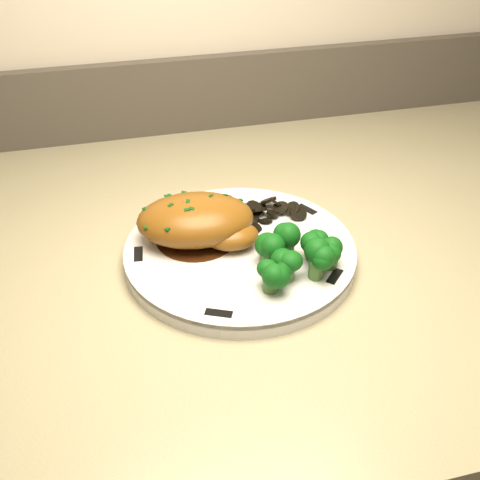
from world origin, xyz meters
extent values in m
cube|color=#4C3C22|center=(0.30, 1.67, 0.47)|extent=(2.17, 0.71, 0.93)
cube|color=#4C443A|center=(0.30, 1.99, 1.03)|extent=(2.24, 0.02, 0.12)
cylinder|color=silver|center=(-0.17, 1.62, 0.98)|extent=(0.31, 0.31, 0.02)
cube|color=black|center=(-0.07, 1.68, 0.98)|extent=(0.02, 0.03, 0.00)
cube|color=black|center=(-0.19, 1.73, 0.98)|extent=(0.03, 0.02, 0.00)
cube|color=black|center=(-0.29, 1.63, 0.98)|extent=(0.01, 0.03, 0.00)
cube|color=black|center=(-0.22, 1.51, 0.98)|extent=(0.03, 0.02, 0.00)
cube|color=black|center=(-0.09, 1.54, 0.98)|extent=(0.03, 0.03, 0.00)
cylinder|color=#391A0A|center=(-0.22, 1.65, 0.99)|extent=(0.10, 0.10, 0.00)
ellipsoid|color=#8D5518|center=(-0.22, 1.65, 1.01)|extent=(0.15, 0.11, 0.05)
ellipsoid|color=#8D5518|center=(-0.18, 1.62, 1.00)|extent=(0.07, 0.05, 0.03)
cube|color=#0D3E0F|center=(-0.26, 1.66, 1.03)|extent=(0.01, 0.00, 0.00)
cube|color=#0D3E0F|center=(-0.24, 1.66, 1.04)|extent=(0.01, 0.00, 0.00)
cube|color=#0D3E0F|center=(-0.23, 1.65, 1.04)|extent=(0.01, 0.00, 0.00)
cube|color=#0D3E0F|center=(-0.21, 1.65, 1.04)|extent=(0.01, 0.00, 0.00)
cube|color=#0D3E0F|center=(-0.19, 1.65, 1.04)|extent=(0.01, 0.00, 0.00)
cube|color=#0D3E0F|center=(-0.18, 1.65, 1.03)|extent=(0.01, 0.00, 0.00)
cylinder|color=black|center=(-0.10, 1.67, 0.99)|extent=(0.02, 0.01, 0.01)
cylinder|color=black|center=(-0.10, 1.68, 0.99)|extent=(0.02, 0.02, 0.01)
cylinder|color=black|center=(-0.11, 1.69, 0.99)|extent=(0.02, 0.02, 0.01)
cylinder|color=black|center=(-0.12, 1.69, 0.99)|extent=(0.02, 0.02, 0.01)
cylinder|color=black|center=(-0.13, 1.70, 0.99)|extent=(0.02, 0.02, 0.01)
cylinder|color=black|center=(-0.14, 1.69, 0.99)|extent=(0.02, 0.02, 0.01)
cylinder|color=black|center=(-0.15, 1.69, 0.99)|extent=(0.03, 0.03, 0.01)
cylinder|color=black|center=(-0.16, 1.68, 0.99)|extent=(0.02, 0.02, 0.00)
cylinder|color=black|center=(-0.16, 1.67, 0.99)|extent=(0.02, 0.02, 0.01)
cylinder|color=black|center=(-0.16, 1.67, 0.99)|extent=(0.03, 0.03, 0.02)
cylinder|color=black|center=(-0.15, 1.66, 0.99)|extent=(0.03, 0.03, 0.01)
cylinder|color=black|center=(-0.14, 1.66, 0.99)|extent=(0.03, 0.03, 0.01)
cylinder|color=black|center=(-0.13, 1.65, 0.99)|extent=(0.02, 0.02, 0.01)
cylinder|color=black|center=(-0.12, 1.66, 0.99)|extent=(0.03, 0.03, 0.01)
cylinder|color=black|center=(-0.11, 1.66, 0.99)|extent=(0.03, 0.03, 0.02)
cylinder|color=black|center=(-0.10, 1.67, 0.99)|extent=(0.03, 0.03, 0.02)
cylinder|color=#477330|center=(-0.15, 1.58, 0.99)|extent=(0.02, 0.02, 0.02)
sphere|color=#08380C|center=(-0.15, 1.58, 1.01)|extent=(0.02, 0.02, 0.02)
cylinder|color=#477330|center=(-0.13, 1.59, 0.99)|extent=(0.02, 0.02, 0.02)
sphere|color=#08380C|center=(-0.13, 1.59, 1.01)|extent=(0.02, 0.02, 0.02)
cylinder|color=#477330|center=(-0.10, 1.58, 0.99)|extent=(0.02, 0.02, 0.02)
sphere|color=#08380C|center=(-0.10, 1.58, 1.01)|extent=(0.02, 0.02, 0.02)
cylinder|color=#477330|center=(-0.14, 1.55, 0.99)|extent=(0.02, 0.02, 0.02)
sphere|color=#08380C|center=(-0.14, 1.55, 1.01)|extent=(0.02, 0.02, 0.02)
cylinder|color=#477330|center=(-0.11, 1.54, 0.99)|extent=(0.02, 0.02, 0.02)
sphere|color=#08380C|center=(-0.11, 1.54, 1.01)|extent=(0.02, 0.02, 0.02)
cylinder|color=#477330|center=(-0.09, 1.56, 0.99)|extent=(0.02, 0.02, 0.02)
sphere|color=#08380C|center=(-0.09, 1.56, 1.01)|extent=(0.02, 0.02, 0.02)
cylinder|color=#477330|center=(-0.16, 1.54, 0.99)|extent=(0.02, 0.02, 0.02)
sphere|color=#08380C|center=(-0.16, 1.54, 1.01)|extent=(0.02, 0.02, 0.02)
camera|label=1|loc=(-0.31, 1.07, 1.39)|focal=45.00mm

